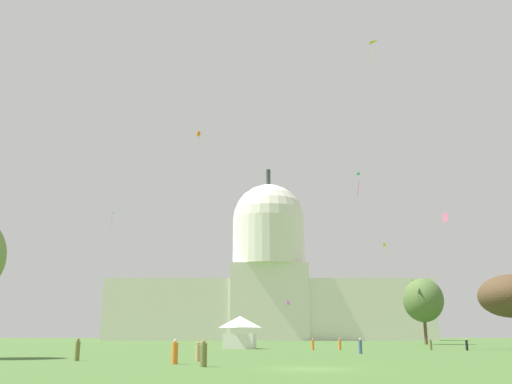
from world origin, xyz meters
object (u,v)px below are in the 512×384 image
tree_east_near (423,300)px  kite_gold_high (370,45)px  event_tent (240,332)px  person_olive_front_right (204,355)px  kite_cyan_mid (111,215)px  tree_east_mid (511,296)px  person_olive_lawn_far_right (431,345)px  capitol_building (269,281)px  kite_turquoise_mid (356,178)px  kite_violet_low (288,303)px  person_orange_aisle_center (313,345)px  person_black_mid_center (467,345)px  kite_lime_low (410,283)px  person_tan_mid_right (198,353)px  person_olive_front_center (77,350)px  person_tan_back_center (202,345)px  kite_orange_high (198,134)px  person_orange_front_left (175,353)px  person_orange_mid_left (340,344)px  kite_yellow_mid (384,247)px  kite_pink_low (445,218)px

tree_east_near → kite_gold_high: (-20.38, -51.06, 36.20)m
event_tent → person_olive_front_right: bearing=-84.2°
kite_gold_high → kite_cyan_mid: bearing=-172.1°
tree_east_mid → person_olive_lawn_far_right: tree_east_mid is taller
capitol_building → kite_turquoise_mid: capitol_building is taller
kite_violet_low → kite_gold_high: size_ratio=0.39×
person_orange_aisle_center → person_olive_front_right: person_olive_front_right is taller
person_orange_aisle_center → kite_turquoise_mid: size_ratio=0.40×
capitol_building → person_black_mid_center: capitol_building is taller
kite_lime_low → person_tan_mid_right: bearing=8.1°
person_olive_lawn_far_right → person_orange_aisle_center: bearing=-132.5°
tree_east_mid → kite_turquoise_mid: kite_turquoise_mid is taller
kite_gold_high → person_olive_front_center: bearing=-80.9°
person_tan_back_center → person_black_mid_center: person_black_mid_center is taller
person_olive_front_center → kite_orange_high: 109.97m
person_tan_back_center → person_tan_mid_right: bearing=-100.3°
person_orange_front_left → kite_violet_low: bearing=-139.9°
tree_east_mid → person_orange_front_left: bearing=-135.2°
person_orange_front_left → person_olive_lawn_far_right: person_orange_front_left is taller
capitol_building → kite_gold_high: capitol_building is taller
person_orange_front_left → kite_violet_low: (16.88, 152.94, 11.99)m
person_olive_front_right → event_tent: bearing=-83.9°
event_tent → kite_cyan_mid: bearing=131.8°
person_tan_mid_right → person_orange_mid_left: bearing=-144.0°
kite_cyan_mid → kite_yellow_mid: 78.28m
person_olive_lawn_far_right → kite_pink_low: (-2.56, -17.74, 14.66)m
capitol_building → kite_pink_low: bearing=-84.2°
person_orange_mid_left → kite_turquoise_mid: size_ratio=0.42×
person_tan_mid_right → tree_east_near: bearing=-146.5°
person_black_mid_center → kite_yellow_mid: (8.81, 83.62, 26.38)m
person_tan_back_center → kite_pink_low: kite_pink_low is taller
tree_east_near → person_olive_lawn_far_right: 51.05m
person_olive_front_right → kite_gold_high: 64.33m
tree_east_near → kite_gold_high: 65.83m
kite_gold_high → person_tan_mid_right: bearing=-69.7°
person_orange_aisle_center → person_black_mid_center: (20.87, -2.00, -0.00)m
person_tan_back_center → kite_violet_low: 119.91m
tree_east_mid → kite_cyan_mid: 93.68m
person_orange_mid_left → person_black_mid_center: 17.21m
tree_east_mid → person_orange_aisle_center: size_ratio=7.44×
event_tent → person_tan_mid_right: size_ratio=3.54×
tree_east_near → event_tent: bearing=-134.6°
capitol_building → person_olive_front_center: capitol_building is taller
person_orange_mid_left → kite_pink_low: bearing=-157.3°
event_tent → person_orange_front_left: size_ratio=3.02×
person_orange_front_left → kite_yellow_mid: kite_yellow_mid is taller
kite_lime_low → kite_yellow_mid: bearing=-150.8°
tree_east_near → person_tan_mid_right: bearing=-117.2°
tree_east_mid → kite_yellow_mid: bearing=91.1°
person_olive_lawn_far_right → kite_pink_low: bearing=-52.2°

